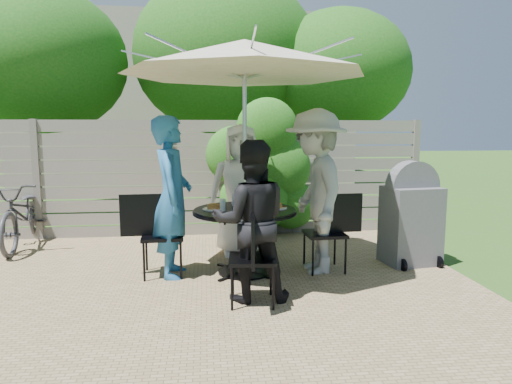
{
  "coord_description": "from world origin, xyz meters",
  "views": [
    {
      "loc": [
        0.54,
        -4.21,
        1.7
      ],
      "look_at": [
        1.14,
        1.18,
        0.95
      ],
      "focal_mm": 32.0,
      "sensor_mm": 36.0,
      "label": 1
    }
  ],
  "objects": [
    {
      "name": "plate_left",
      "position": [
        0.63,
        0.99,
        0.8
      ],
      "size": [
        0.26,
        0.26,
        0.06
      ],
      "color": "white",
      "rests_on": "patio_table"
    },
    {
      "name": "plate_extra",
      "position": [
        1.17,
        0.68,
        0.8
      ],
      "size": [
        0.24,
        0.24,
        0.06
      ],
      "color": "white",
      "rests_on": "patio_table"
    },
    {
      "name": "coffee_cup",
      "position": [
        1.1,
        1.2,
        0.84
      ],
      "size": [
        0.08,
        0.08,
        0.12
      ],
      "primitive_type": "cylinder",
      "color": "#C6B293",
      "rests_on": "patio_table"
    },
    {
      "name": "person_back",
      "position": [
        1.01,
        1.81,
        0.88
      ],
      "size": [
        0.87,
        0.57,
        1.77
      ],
      "primitive_type": "imported",
      "rotation": [
        0.0,
        0.0,
        6.27
      ],
      "color": "silver",
      "rests_on": "ground"
    },
    {
      "name": "chair_back",
      "position": [
        1.01,
        1.95,
        0.28
      ],
      "size": [
        0.46,
        0.68,
        0.93
      ],
      "rotation": [
        0.0,
        0.0,
        4.67
      ],
      "color": "black",
      "rests_on": "ground"
    },
    {
      "name": "bicycle",
      "position": [
        -2.07,
        2.6,
        0.48
      ],
      "size": [
        0.76,
        1.88,
        0.97
      ],
      "primitive_type": "imported",
      "rotation": [
        0.0,
        0.0,
        0.06
      ],
      "color": "#333338",
      "rests_on": "ground"
    },
    {
      "name": "glass_front",
      "position": [
        1.09,
        0.72,
        0.85
      ],
      "size": [
        0.07,
        0.07,
        0.14
      ],
      "primitive_type": "cylinder",
      "color": "silver",
      "rests_on": "patio_table"
    },
    {
      "name": "glass_back",
      "position": [
        0.89,
        1.24,
        0.85
      ],
      "size": [
        0.07,
        0.07,
        0.14
      ],
      "primitive_type": "cylinder",
      "color": "silver",
      "rests_on": "patio_table"
    },
    {
      "name": "plate_back",
      "position": [
        1.0,
        1.34,
        0.8
      ],
      "size": [
        0.26,
        0.26,
        0.06
      ],
      "color": "white",
      "rests_on": "patio_table"
    },
    {
      "name": "chair_left",
      "position": [
        0.03,
        0.99,
        0.29
      ],
      "size": [
        0.71,
        0.49,
        0.97
      ],
      "rotation": [
        0.0,
        0.0,
        6.34
      ],
      "color": "black",
      "rests_on": "ground"
    },
    {
      "name": "syrup_jug",
      "position": [
        0.93,
        1.03,
        0.86
      ],
      "size": [
        0.09,
        0.09,
        0.16
      ],
      "primitive_type": "cylinder",
      "color": "#59280C",
      "rests_on": "patio_table"
    },
    {
      "name": "person_right",
      "position": [
        1.82,
        0.97,
        0.97
      ],
      "size": [
        0.74,
        1.26,
        1.93
      ],
      "primitive_type": "imported",
      "rotation": [
        0.0,
        0.0,
        4.7
      ],
      "color": "#9F9F9B",
      "rests_on": "ground"
    },
    {
      "name": "glass_left",
      "position": [
        0.73,
        0.88,
        0.85
      ],
      "size": [
        0.07,
        0.07,
        0.14
      ],
      "primitive_type": "cylinder",
      "color": "silver",
      "rests_on": "patio_table"
    },
    {
      "name": "bbq_grill",
      "position": [
        3.09,
        1.13,
        0.6
      ],
      "size": [
        0.7,
        0.58,
        1.31
      ],
      "rotation": [
        0.0,
        0.0,
        0.14
      ],
      "color": "#57575C",
      "rests_on": "ground"
    },
    {
      "name": "person_front",
      "position": [
        0.98,
        0.15,
        0.8
      ],
      "size": [
        0.79,
        0.62,
        1.6
      ],
      "primitive_type": "imported",
      "rotation": [
        0.0,
        0.0,
        3.13
      ],
      "color": "black",
      "rests_on": "ground"
    },
    {
      "name": "chair_front",
      "position": [
        0.98,
        0.02,
        0.28
      ],
      "size": [
        0.48,
        0.68,
        0.93
      ],
      "rotation": [
        0.0,
        0.0,
        1.49
      ],
      "color": "black",
      "rests_on": "ground"
    },
    {
      "name": "glass_right",
      "position": [
        1.25,
        1.08,
        0.85
      ],
      "size": [
        0.07,
        0.07,
        0.14
      ],
      "primitive_type": "cylinder",
      "color": "silver",
      "rests_on": "patio_table"
    },
    {
      "name": "backyard_envelope",
      "position": [
        0.09,
        10.29,
        2.61
      ],
      "size": [
        60.0,
        60.0,
        5.0
      ],
      "color": "#31541A",
      "rests_on": "ground"
    },
    {
      "name": "patio_table",
      "position": [
        0.99,
        0.98,
        0.54
      ],
      "size": [
        1.2,
        1.2,
        0.78
      ],
      "rotation": [
        0.0,
        0.0,
        -0.01
      ],
      "color": "black",
      "rests_on": "ground"
    },
    {
      "name": "person_left",
      "position": [
        0.16,
        0.99,
        0.92
      ],
      "size": [
        0.45,
        0.68,
        1.85
      ],
      "primitive_type": "imported",
      "rotation": [
        0.0,
        0.0,
        7.84
      ],
      "color": "#236198",
      "rests_on": "ground"
    },
    {
      "name": "umbrella",
      "position": [
        0.99,
        0.98,
        2.48
      ],
      "size": [
        2.8,
        2.8,
        2.68
      ],
      "rotation": [
        0.0,
        0.0,
        -0.01
      ],
      "color": "silver",
      "rests_on": "ground"
    },
    {
      "name": "chair_right",
      "position": [
        1.96,
        0.97,
        0.28
      ],
      "size": [
        0.69,
        0.47,
        0.94
      ],
      "rotation": [
        0.0,
        0.0,
        3.18
      ],
      "color": "black",
      "rests_on": "ground"
    },
    {
      "name": "plate_right",
      "position": [
        1.35,
        0.98,
        0.8
      ],
      "size": [
        0.26,
        0.26,
        0.06
      ],
      "color": "white",
      "rests_on": "patio_table"
    },
    {
      "name": "plate_front",
      "position": [
        0.99,
        0.62,
        0.8
      ],
      "size": [
        0.26,
        0.26,
        0.06
      ],
      "color": "white",
      "rests_on": "patio_table"
    }
  ]
}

